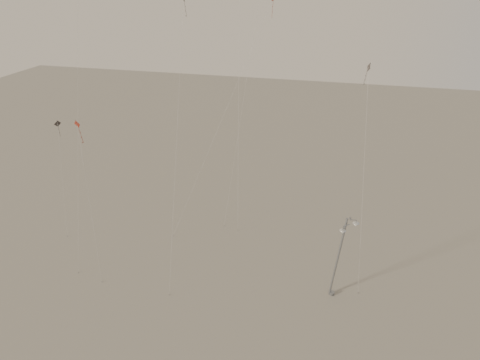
# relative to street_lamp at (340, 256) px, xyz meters

# --- Properties ---
(ground) EXTENTS (160.00, 160.00, 0.00)m
(ground) POSITION_rel_street_lamp_xyz_m (-10.93, -3.62, -4.56)
(ground) COLOR gray
(ground) RESTS_ON ground
(street_lamp) EXTENTS (1.53, 0.97, 8.55)m
(street_lamp) POSITION_rel_street_lamp_xyz_m (0.00, 0.00, 0.00)
(street_lamp) COLOR gray
(street_lamp) RESTS_ON ground
(kite_1) EXTENTS (2.09, 13.56, 23.84)m
(kite_1) POSITION_rel_street_lamp_xyz_m (-15.78, 6.45, 12.86)
(kite_1) COLOR #312B29
(kite_1) RESTS_ON ground
(kite_3) EXTENTS (0.89, 1.08, 15.83)m
(kite_3) POSITION_rel_street_lamp_xyz_m (-20.83, -2.67, 7.67)
(kite_3) COLOR maroon
(kite_3) RESTS_ON ground
(kite_4) EXTENTS (2.03, 5.59, 19.31)m
(kite_4) POSITION_rel_street_lamp_xyz_m (0.81, 4.72, 10.00)
(kite_4) COLOR #312B29
(kite_4) RESTS_ON ground
(kite_6) EXTENTS (1.25, 1.93, 12.96)m
(kite_6) POSITION_rel_street_lamp_xyz_m (-27.99, 3.37, 5.36)
(kite_6) COLOR #312B29
(kite_6) RESTS_ON ground
(kite_7) EXTENTS (8.78, 12.85, 23.72)m
(kite_7) POSITION_rel_street_lamp_xyz_m (-10.74, 14.91, 14.09)
(kite_7) COLOR maroon
(kite_7) RESTS_ON ground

